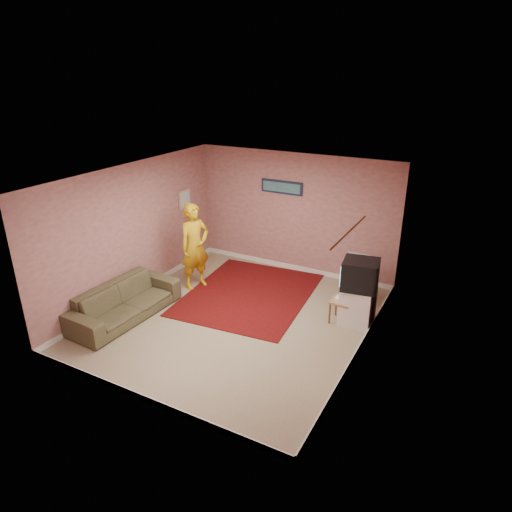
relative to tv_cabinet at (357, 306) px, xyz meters
The scene contains 26 objects.
ground 2.16m from the tv_cabinet, 156.12° to the right, with size 5.00×5.00×0.00m, color tan.
wall_back 2.72m from the tv_cabinet, 140.00° to the left, with size 4.50×0.02×2.60m, color tan.
wall_front 4.00m from the tv_cabinet, 120.10° to the right, with size 4.50×0.02×2.60m, color tan.
wall_left 4.39m from the tv_cabinet, 168.38° to the right, with size 0.02×5.00×2.60m, color tan.
wall_right 1.32m from the tv_cabinet, 70.84° to the right, with size 0.02×5.00×2.60m, color tan.
ceiling 3.10m from the tv_cabinet, 156.12° to the right, with size 4.50×5.00×0.02m, color white.
baseboard_back 2.56m from the tv_cabinet, 140.17° to the left, with size 4.50×0.02×0.10m, color white.
baseboard_front 3.89m from the tv_cabinet, 120.18° to the right, with size 4.50×0.02×0.10m, color white.
baseboard_left 4.29m from the tv_cabinet, 168.36° to the right, with size 0.02×5.00×0.10m, color white.
baseboard_right 0.96m from the tv_cabinet, 71.44° to the right, with size 0.02×5.00×0.10m, color white.
window 2.10m from the tv_cabinet, 80.54° to the right, with size 0.01×1.10×1.50m, color black.
curtain_sheer 2.13m from the tv_cabinet, 81.68° to the right, with size 0.01×0.75×2.10m, color white.
curtain_floral 1.54m from the tv_cabinet, 77.68° to the right, with size 0.01×0.35×2.10m, color beige.
curtain_rod 2.66m from the tv_cabinet, 81.93° to the right, with size 0.02×0.02×1.40m, color brown.
picture_back 3.14m from the tv_cabinet, 144.53° to the left, with size 0.95×0.04×0.28m.
picture_left 4.40m from the tv_cabinet, 169.98° to the left, with size 0.04×0.38×0.42m.
area_rug 2.24m from the tv_cabinet, behind, with size 2.30×2.88×0.02m, color #32050A.
tv_cabinet is the anchor object (origin of this frame).
crt_tv 0.60m from the tv_cabinet, behind, with size 0.67×0.62×0.51m.
chair_a 0.79m from the tv_cabinet, 112.43° to the left, with size 0.47×0.45×0.49m.
dvd_player 0.78m from the tv_cabinet, 112.43° to the left, with size 0.33×0.24×0.06m, color #A9A9AE.
blue_throw 1.02m from the tv_cabinet, 108.01° to the left, with size 0.42×0.05×0.44m, color #7E9CCE.
chair_b 0.32m from the tv_cabinet, 166.38° to the right, with size 0.37×0.39×0.46m.
game_console 0.29m from the tv_cabinet, 166.38° to the right, with size 0.22×0.16×0.05m, color white.
sofa 4.14m from the tv_cabinet, 155.00° to the right, with size 2.13×0.83×0.62m, color brown.
person 3.39m from the tv_cabinet, behind, with size 0.64×0.42×1.77m, color gold.
Camera 1 is at (3.70, -6.16, 4.21)m, focal length 32.00 mm.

